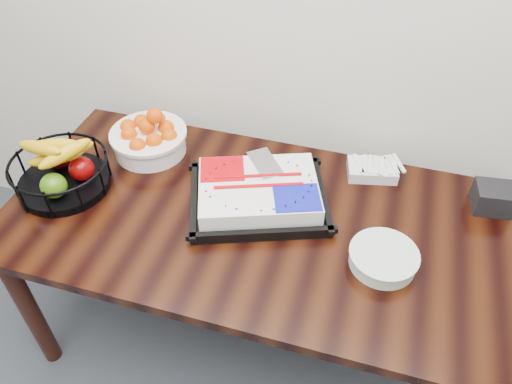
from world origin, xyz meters
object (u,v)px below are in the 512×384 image
(table, at_px, (256,233))
(plate_stack, at_px, (383,258))
(tangerine_bowl, at_px, (148,134))
(cake_tray, at_px, (258,193))
(fruit_basket, at_px, (60,171))
(napkin_box, at_px, (493,198))

(table, distance_m, plate_stack, 0.48)
(tangerine_bowl, bearing_deg, cake_tray, -18.12)
(tangerine_bowl, distance_m, fruit_basket, 0.36)
(tangerine_bowl, bearing_deg, table, -24.88)
(table, bearing_deg, cake_tray, 98.63)
(napkin_box, bearing_deg, tangerine_bowl, -177.90)
(cake_tray, xyz_separation_m, fruit_basket, (-0.73, -0.13, 0.03))
(table, xyz_separation_m, cake_tray, (-0.01, 0.07, 0.13))
(cake_tray, bearing_deg, fruit_basket, -170.19)
(cake_tray, distance_m, fruit_basket, 0.74)
(fruit_basket, bearing_deg, plate_stack, -1.63)
(tangerine_bowl, relative_size, napkin_box, 2.33)
(fruit_basket, relative_size, plate_stack, 1.60)
(napkin_box, bearing_deg, fruit_basket, -167.50)
(table, relative_size, plate_stack, 8.02)
(tangerine_bowl, bearing_deg, plate_stack, -18.50)
(table, bearing_deg, plate_stack, -10.57)
(cake_tray, relative_size, napkin_box, 4.45)
(cake_tray, xyz_separation_m, plate_stack, (0.47, -0.16, -0.02))
(cake_tray, bearing_deg, table, -81.37)
(table, distance_m, cake_tray, 0.15)
(tangerine_bowl, xyz_separation_m, plate_stack, (0.98, -0.33, -0.06))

